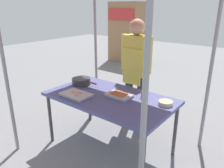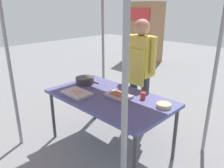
# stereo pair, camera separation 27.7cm
# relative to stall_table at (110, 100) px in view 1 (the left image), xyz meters

# --- Properties ---
(ground_plane) EXTENTS (18.00, 18.00, 0.00)m
(ground_plane) POSITION_rel_stall_table_xyz_m (0.00, 0.00, -0.70)
(ground_plane) COLOR slate
(stall_table) EXTENTS (1.60, 0.90, 0.75)m
(stall_table) POSITION_rel_stall_table_xyz_m (0.00, 0.00, 0.00)
(stall_table) COLOR #4C518C
(stall_table) RESTS_ON ground
(tray_grilled_sausages) EXTENTS (0.33, 0.21, 0.05)m
(tray_grilled_sausages) POSITION_rel_stall_table_xyz_m (0.10, 0.06, 0.07)
(tray_grilled_sausages) COLOR #ADADB2
(tray_grilled_sausages) RESTS_ON stall_table
(tray_meat_skewers) EXTENTS (0.39, 0.26, 0.04)m
(tray_meat_skewers) POSITION_rel_stall_table_xyz_m (-0.34, -0.25, 0.07)
(tray_meat_skewers) COLOR #ADADB2
(tray_meat_skewers) RESTS_ON stall_table
(cooking_wok) EXTENTS (0.42, 0.26, 0.09)m
(cooking_wok) POSITION_rel_stall_table_xyz_m (-0.60, 0.10, 0.10)
(cooking_wok) COLOR #38383A
(cooking_wok) RESTS_ON stall_table
(condiment_bowl) EXTENTS (0.17, 0.17, 0.05)m
(condiment_bowl) POSITION_rel_stall_table_xyz_m (0.66, 0.20, 0.08)
(condiment_bowl) COLOR #BFB28C
(condiment_bowl) RESTS_ON stall_table
(drink_cup_near_edge) EXTENTS (0.06, 0.06, 0.08)m
(drink_cup_near_edge) POSITION_rel_stall_table_xyz_m (0.35, 0.23, 0.09)
(drink_cup_near_edge) COLOR red
(drink_cup_near_edge) RESTS_ON stall_table
(vendor_woman) EXTENTS (0.52, 0.23, 1.65)m
(vendor_woman) POSITION_rel_stall_table_xyz_m (-0.10, 0.74, 0.29)
(vendor_woman) COLOR #333842
(vendor_woman) RESTS_ON ground
(neighbor_stall_left) EXTENTS (1.09, 0.82, 1.95)m
(neighbor_stall_left) POSITION_rel_stall_table_xyz_m (-2.73, 4.36, 0.28)
(neighbor_stall_left) COLOR #9E724C
(neighbor_stall_left) RESTS_ON ground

